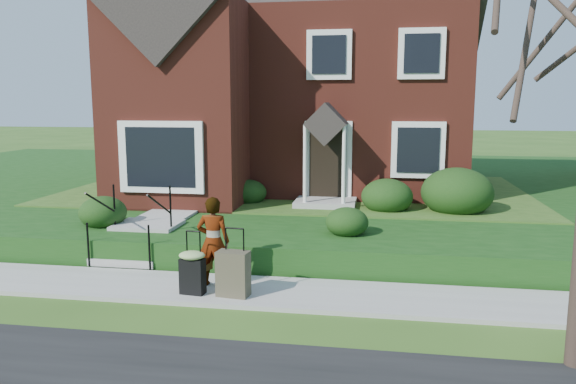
% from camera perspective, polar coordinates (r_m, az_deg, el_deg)
% --- Properties ---
extents(ground, '(120.00, 120.00, 0.00)m').
position_cam_1_polar(ground, '(10.25, -6.00, -10.11)').
color(ground, '#2D5119').
rests_on(ground, ground).
extents(sidewalk, '(60.00, 1.60, 0.08)m').
position_cam_1_polar(sidewalk, '(10.23, -6.01, -9.90)').
color(sidewalk, '#9E9B93').
rests_on(sidewalk, ground).
extents(terrace, '(44.00, 20.00, 0.60)m').
position_cam_1_polar(terrace, '(20.50, 13.14, 0.32)').
color(terrace, '#153E11').
rests_on(terrace, ground).
extents(walkway, '(1.20, 6.00, 0.06)m').
position_cam_1_polar(walkway, '(15.45, -10.11, -1.20)').
color(walkway, '#9E9B93').
rests_on(walkway, terrace).
extents(main_house, '(10.40, 10.20, 9.40)m').
position_cam_1_polar(main_house, '(19.23, 0.92, 14.82)').
color(main_house, maroon).
rests_on(main_house, terrace).
extents(front_steps, '(1.40, 2.02, 1.50)m').
position_cam_1_polar(front_steps, '(12.61, -14.85, -4.43)').
color(front_steps, '#9E9B93').
rests_on(front_steps, ground).
extents(foundation_shrubs, '(10.47, 4.39, 1.26)m').
position_cam_1_polar(foundation_shrubs, '(14.38, 4.81, 0.09)').
color(foundation_shrubs, black).
rests_on(foundation_shrubs, terrace).
extents(woman, '(0.61, 0.42, 1.63)m').
position_cam_1_polar(woman, '(10.19, -7.60, -5.00)').
color(woman, '#999999').
rests_on(woman, sidewalk).
extents(suitcase_black, '(0.50, 0.42, 1.11)m').
position_cam_1_polar(suitcase_black, '(9.91, -9.69, -7.79)').
color(suitcase_black, black).
rests_on(suitcase_black, sidewalk).
extents(suitcase_olive, '(0.58, 0.37, 1.18)m').
position_cam_1_polar(suitcase_olive, '(9.72, -5.59, -8.24)').
color(suitcase_olive, '#4A4431').
rests_on(suitcase_olive, sidewalk).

